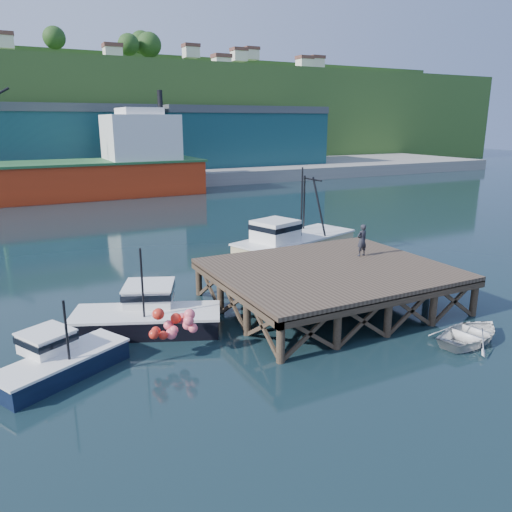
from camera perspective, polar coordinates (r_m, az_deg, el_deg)
ground at (r=25.05m, az=-2.20°, el=-7.57°), size 300.00×300.00×0.00m
wharf at (r=26.88m, az=8.62°, el=-1.74°), size 12.00×10.00×2.62m
far_quay at (r=91.91m, az=-21.21°, el=8.73°), size 160.00×40.00×2.00m
warehouse_mid at (r=86.58m, az=-21.18°, el=12.07°), size 28.00×16.00×9.00m
warehouse_right at (r=94.75m, az=-2.42°, el=13.23°), size 30.00×16.00×9.00m
cargo_ship at (r=69.29m, az=-26.30°, el=8.35°), size 55.50×10.00×13.75m
hillside at (r=121.38m, az=-23.35°, el=14.60°), size 220.00×50.00×22.00m
boat_navy at (r=21.43m, az=-21.66°, el=-10.89°), size 5.48×4.09×3.25m
boat_black at (r=24.53m, az=-12.27°, el=-6.47°), size 7.34×6.11×4.26m
trawler at (r=35.88m, az=4.25°, el=1.71°), size 10.43×6.42×6.58m
dinghy at (r=24.80m, az=23.36°, el=-8.13°), size 4.29×3.42×0.80m
dockworker at (r=29.35m, az=12.02°, el=1.78°), size 0.71×0.50×1.86m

